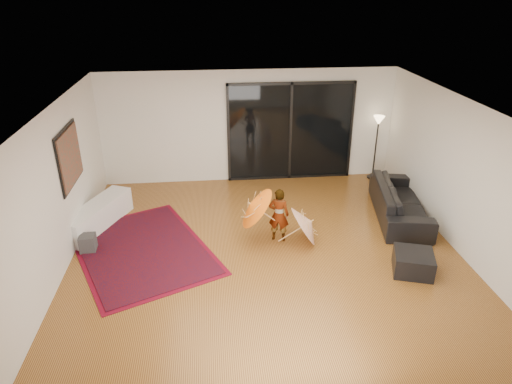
{
  "coord_description": "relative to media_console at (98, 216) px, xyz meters",
  "views": [
    {
      "loc": [
        -0.92,
        -7.0,
        4.55
      ],
      "look_at": [
        -0.16,
        0.34,
        1.1
      ],
      "focal_mm": 32.0,
      "sensor_mm": 36.0,
      "label": 1
    }
  ],
  "objects": [
    {
      "name": "floor",
      "position": [
        3.25,
        -1.36,
        -0.25
      ],
      "size": [
        7.0,
        7.0,
        0.0
      ],
      "primitive_type": "plane",
      "color": "#A26A2C",
      "rests_on": "ground"
    },
    {
      "name": "ceiling",
      "position": [
        3.25,
        -1.36,
        2.45
      ],
      "size": [
        7.0,
        7.0,
        0.0
      ],
      "primitive_type": "plane",
      "rotation": [
        3.14,
        0.0,
        0.0
      ],
      "color": "white",
      "rests_on": "wall_back"
    },
    {
      "name": "wall_back",
      "position": [
        3.25,
        2.14,
        1.1
      ],
      "size": [
        7.0,
        0.0,
        7.0
      ],
      "primitive_type": "plane",
      "rotation": [
        1.57,
        0.0,
        0.0
      ],
      "color": "silver",
      "rests_on": "floor"
    },
    {
      "name": "wall_front",
      "position": [
        3.25,
        -4.86,
        1.1
      ],
      "size": [
        7.0,
        0.0,
        7.0
      ],
      "primitive_type": "plane",
      "rotation": [
        -1.57,
        0.0,
        0.0
      ],
      "color": "silver",
      "rests_on": "floor"
    },
    {
      "name": "wall_left",
      "position": [
        -0.25,
        -1.36,
        1.1
      ],
      "size": [
        0.0,
        7.0,
        7.0
      ],
      "primitive_type": "plane",
      "rotation": [
        1.57,
        0.0,
        1.57
      ],
      "color": "silver",
      "rests_on": "floor"
    },
    {
      "name": "wall_right",
      "position": [
        6.75,
        -1.36,
        1.1
      ],
      "size": [
        0.0,
        7.0,
        7.0
      ],
      "primitive_type": "plane",
      "rotation": [
        1.57,
        0.0,
        -1.57
      ],
      "color": "silver",
      "rests_on": "floor"
    },
    {
      "name": "sliding_door",
      "position": [
        4.25,
        2.11,
        0.95
      ],
      "size": [
        3.06,
        0.07,
        2.4
      ],
      "color": "black",
      "rests_on": "wall_back"
    },
    {
      "name": "painting",
      "position": [
        -0.21,
        -0.36,
        1.4
      ],
      "size": [
        0.04,
        1.28,
        1.08
      ],
      "color": "black",
      "rests_on": "wall_left"
    },
    {
      "name": "media_console",
      "position": [
        0.0,
        0.0,
        0.0
      ],
      "size": [
        1.15,
        1.85,
        0.51
      ],
      "primitive_type": "cube",
      "rotation": [
        0.0,
        0.0,
        -0.41
      ],
      "color": "white",
      "rests_on": "floor"
    },
    {
      "name": "speaker",
      "position": [
        0.0,
        -0.91,
        -0.09
      ],
      "size": [
        0.29,
        0.29,
        0.32
      ],
      "primitive_type": "cube",
      "rotation": [
        0.0,
        0.0,
        0.04
      ],
      "color": "#424244",
      "rests_on": "floor"
    },
    {
      "name": "persian_rug",
      "position": [
        0.97,
        -1.0,
        -0.24
      ],
      "size": [
        3.23,
        3.67,
        0.02
      ],
      "rotation": [
        0.0,
        0.0,
        0.42
      ],
      "color": "maroon",
      "rests_on": "floor"
    },
    {
      "name": "sofa",
      "position": [
        6.2,
        -0.19,
        0.09
      ],
      "size": [
        1.36,
        2.51,
        0.69
      ],
      "primitive_type": "imported",
      "rotation": [
        0.0,
        0.0,
        1.38
      ],
      "color": "black",
      "rests_on": "floor"
    },
    {
      "name": "ottoman",
      "position": [
        5.66,
        -2.16,
        -0.07
      ],
      "size": [
        0.81,
        0.81,
        0.37
      ],
      "primitive_type": "cube",
      "rotation": [
        0.0,
        0.0,
        -0.31
      ],
      "color": "black",
      "rests_on": "floor"
    },
    {
      "name": "floor_lamp",
      "position": [
        6.35,
        1.89,
        1.0
      ],
      "size": [
        0.27,
        0.27,
        1.59
      ],
      "color": "black",
      "rests_on": "floor"
    },
    {
      "name": "child",
      "position": [
        3.54,
        -0.86,
        0.28
      ],
      "size": [
        0.44,
        0.36,
        1.06
      ],
      "primitive_type": "imported",
      "rotation": [
        0.0,
        0.0,
        2.84
      ],
      "color": "#999999",
      "rests_on": "floor"
    },
    {
      "name": "parasol_orange",
      "position": [
        2.99,
        -0.91,
        0.48
      ],
      "size": [
        0.67,
        0.85,
        0.89
      ],
      "rotation": [
        0.0,
        -0.9,
        0.0
      ],
      "color": "orange",
      "rests_on": "child"
    },
    {
      "name": "parasol_white",
      "position": [
        4.14,
        -1.01,
        0.25
      ],
      "size": [
        0.6,
        0.81,
        0.92
      ],
      "rotation": [
        0.0,
        1.0,
        0.0
      ],
      "color": "white",
      "rests_on": "floor"
    }
  ]
}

